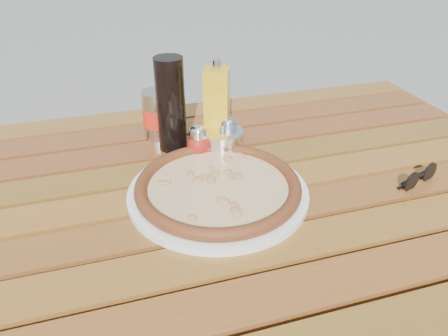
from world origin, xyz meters
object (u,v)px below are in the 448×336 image
object	(u,v)px
pepper_shaker	(199,143)
soda_can	(156,115)
pizza	(218,186)
oregano_shaker	(228,134)
dark_bottle	(171,105)
parmesan_tin	(223,142)
sunglasses	(419,177)
olive_oil_cruet	(217,108)
plate	(218,193)
table	(227,214)

from	to	relation	value
pepper_shaker	soda_can	xyz separation A→B (m)	(-0.07, 0.13, 0.02)
pizza	soda_can	size ratio (longest dim) A/B	3.37
oregano_shaker	dark_bottle	world-z (taller)	dark_bottle
dark_bottle	parmesan_tin	size ratio (longest dim) A/B	1.75
sunglasses	soda_can	bearing A→B (deg)	123.14
sunglasses	parmesan_tin	bearing A→B (deg)	126.31
olive_oil_cruet	oregano_shaker	bearing A→B (deg)	-56.26
dark_bottle	parmesan_tin	distance (m)	0.15
plate	dark_bottle	distance (m)	0.25
soda_can	sunglasses	world-z (taller)	soda_can
pepper_shaker	olive_oil_cruet	distance (m)	0.10
sunglasses	dark_bottle	bearing A→B (deg)	127.06
dark_bottle	soda_can	size ratio (longest dim) A/B	1.83
pizza	dark_bottle	world-z (taller)	dark_bottle
plate	olive_oil_cruet	bearing A→B (deg)	74.29
parmesan_tin	sunglasses	xyz separation A→B (m)	(0.35, -0.24, -0.01)
oregano_shaker	parmesan_tin	size ratio (longest dim) A/B	0.65
table	dark_bottle	size ratio (longest dim) A/B	6.36
plate	soda_can	size ratio (longest dim) A/B	3.00
plate	pizza	distance (m)	0.02
pepper_shaker	dark_bottle	xyz separation A→B (m)	(-0.05, 0.07, 0.07)
olive_oil_cruet	sunglasses	world-z (taller)	olive_oil_cruet
soda_can	dark_bottle	bearing A→B (deg)	-68.75
plate	pepper_shaker	size ratio (longest dim) A/B	4.39
oregano_shaker	soda_can	world-z (taller)	soda_can
plate	dark_bottle	size ratio (longest dim) A/B	1.64
dark_bottle	parmesan_tin	bearing A→B (deg)	-31.14
table	plate	distance (m)	0.09
plate	pizza	xyz separation A→B (m)	(0.00, 0.00, 0.02)
pepper_shaker	sunglasses	bearing A→B (deg)	-30.29
dark_bottle	olive_oil_cruet	size ratio (longest dim) A/B	1.05
pizza	sunglasses	xyz separation A→B (m)	(0.41, -0.08, -0.01)
olive_oil_cruet	parmesan_tin	size ratio (longest dim) A/B	1.67
pepper_shaker	sunglasses	world-z (taller)	pepper_shaker
pizza	sunglasses	size ratio (longest dim) A/B	3.73
pizza	oregano_shaker	size ratio (longest dim) A/B	4.93
plate	sunglasses	world-z (taller)	sunglasses
dark_bottle	soda_can	world-z (taller)	dark_bottle
pizza	olive_oil_cruet	size ratio (longest dim) A/B	1.93
pepper_shaker	soda_can	size ratio (longest dim) A/B	0.68
dark_bottle	sunglasses	world-z (taller)	dark_bottle
oregano_shaker	soda_can	xyz separation A→B (m)	(-0.15, 0.11, 0.02)
plate	oregano_shaker	xyz separation A→B (m)	(0.08, 0.18, 0.03)
pizza	soda_can	distance (m)	0.31
oregano_shaker	sunglasses	size ratio (longest dim) A/B	0.76
oregano_shaker	olive_oil_cruet	bearing A→B (deg)	123.74
oregano_shaker	table	bearing A→B (deg)	-108.47
plate	sunglasses	bearing A→B (deg)	-10.84
pepper_shaker	dark_bottle	size ratio (longest dim) A/B	0.37
pizza	sunglasses	bearing A→B (deg)	-10.84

